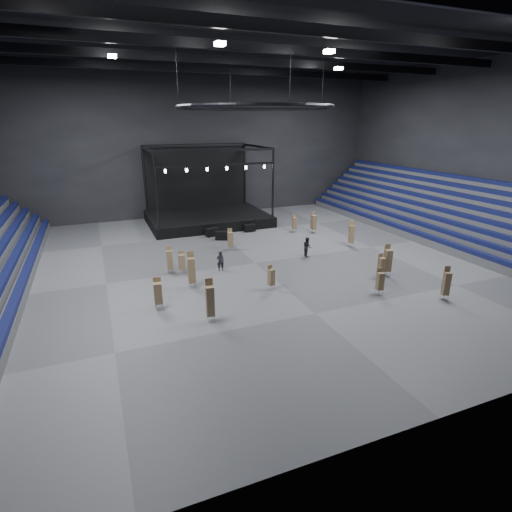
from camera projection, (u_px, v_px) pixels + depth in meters
name	position (u px, v px, depth m)	size (l,w,h in m)	color
floor	(255.00, 263.00, 35.41)	(50.00, 50.00, 0.00)	#535356
ceiling	(255.00, 35.00, 29.59)	(50.00, 42.00, 0.20)	black
wall_back	(194.00, 145.00, 50.92)	(50.00, 0.20, 18.00)	black
wall_front	(477.00, 211.00, 14.09)	(50.00, 0.20, 18.00)	black
wall_right	(478.00, 151.00, 41.39)	(0.20, 42.00, 18.00)	black
bleachers_right	(452.00, 221.00, 43.01)	(7.20, 40.00, 6.40)	#4D4D4F
stage	(206.00, 211.00, 49.18)	(14.00, 10.00, 9.20)	black
truss_ring	(255.00, 107.00, 31.21)	(12.30, 12.30, 5.15)	black
roof_girders	(255.00, 47.00, 29.85)	(49.00, 30.35, 0.70)	black
floodlights	(277.00, 48.00, 26.54)	(28.60, 16.60, 0.25)	white
flight_case_left	(212.00, 232.00, 43.50)	(1.36, 0.68, 0.91)	black
flight_case_mid	(222.00, 236.00, 42.24)	(1.35, 0.68, 0.90)	black
flight_case_right	(250.00, 228.00, 45.30)	(1.25, 0.62, 0.83)	black
chair_stack_0	(170.00, 259.00, 32.78)	(0.51, 0.51, 2.33)	silver
chair_stack_1	(314.00, 222.00, 44.60)	(0.53, 0.53, 2.39)	silver
chair_stack_2	(230.00, 239.00, 38.69)	(0.49, 0.49, 2.13)	silver
chair_stack_3	(294.00, 223.00, 44.94)	(0.53, 0.53, 1.99)	silver
chair_stack_4	(380.00, 281.00, 28.79)	(0.53, 0.53, 1.99)	silver
chair_stack_5	(446.00, 283.00, 27.91)	(0.56, 0.56, 2.44)	silver
chair_stack_6	(388.00, 260.00, 32.11)	(0.59, 0.59, 2.67)	silver
chair_stack_7	(210.00, 300.00, 24.74)	(0.55, 0.55, 2.86)	silver
chair_stack_8	(351.00, 234.00, 39.60)	(0.66, 0.66, 2.63)	silver
chair_stack_9	(381.00, 266.00, 31.67)	(0.47, 0.47, 2.06)	silver
chair_stack_10	(191.00, 270.00, 29.78)	(0.55, 0.55, 2.87)	silver
chair_stack_11	(182.00, 261.00, 32.76)	(0.46, 0.46, 1.92)	silver
chair_stack_12	(158.00, 293.00, 26.42)	(0.58, 0.58, 2.25)	silver
chair_stack_13	(271.00, 277.00, 29.65)	(0.50, 0.50, 1.90)	silver
man_center	(220.00, 261.00, 33.39)	(0.63, 0.41, 1.72)	black
crew_member	(307.00, 247.00, 36.95)	(0.88, 0.69, 1.82)	black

